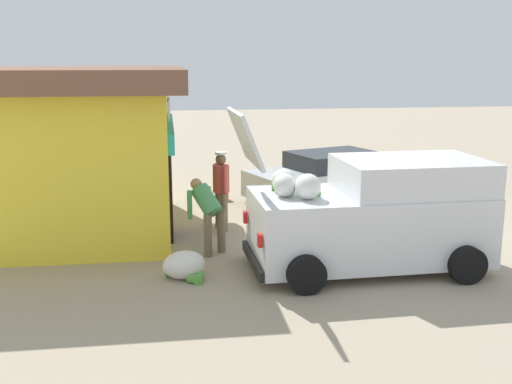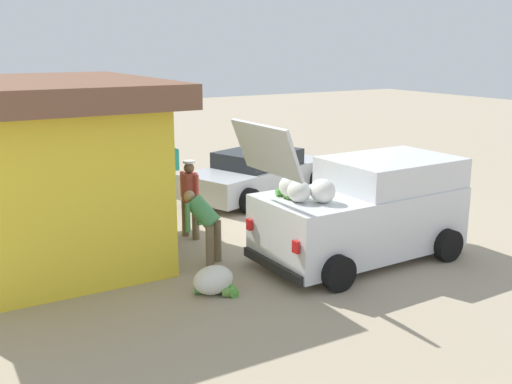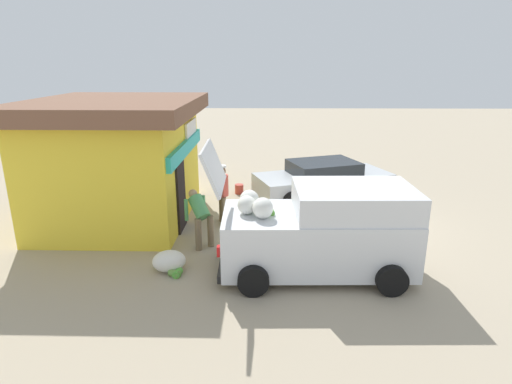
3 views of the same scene
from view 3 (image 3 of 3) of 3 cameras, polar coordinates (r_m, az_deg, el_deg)
name	(u,v)px [view 3 (image 3 of 3)]	position (r m, az deg, el deg)	size (l,w,h in m)	color
ground_plane	(348,223)	(12.01, 12.26, -4.12)	(60.00, 60.00, 0.00)	tan
storefront_bar	(119,158)	(12.28, -17.95, 4.33)	(5.27, 4.39, 3.32)	yellow
delivery_van	(322,230)	(8.92, 8.86, -5.06)	(2.26, 4.25, 2.71)	silver
parked_sedan	(323,180)	(13.92, 8.99, 1.56)	(3.18, 4.66, 1.22)	#B2B7BC
vendor_standing	(222,191)	(11.48, -4.56, 0.18)	(0.56, 0.41, 1.64)	#726047
customer_bending	(200,214)	(10.15, -7.54, -2.93)	(0.70, 0.69, 1.35)	#726047
unloaded_banana_pile	(169,262)	(9.27, -11.58, -9.20)	(0.72, 0.79, 0.46)	silver
paint_bucket	(239,189)	(14.31, -2.28, 0.41)	(0.29, 0.29, 0.32)	#BF3F33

